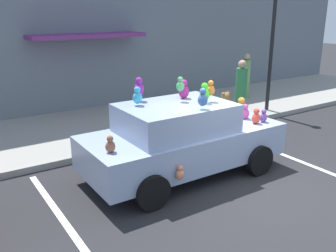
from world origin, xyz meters
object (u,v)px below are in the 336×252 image
teddy_bear_on_sidewalk (225,105)px  pedestrian_walking_past (241,90)px  street_lamp_post (273,30)px  plush_covered_car (183,138)px  pedestrian_near_shopfront (246,77)px

teddy_bear_on_sidewalk → pedestrian_walking_past: bearing=-11.8°
street_lamp_post → plush_covered_car: bearing=-155.6°
pedestrian_near_shopfront → pedestrian_walking_past: pedestrian_walking_past is taller
street_lamp_post → pedestrian_near_shopfront: bearing=68.2°
plush_covered_car → street_lamp_post: street_lamp_post is taller
plush_covered_car → pedestrian_walking_past: 4.51m
plush_covered_car → teddy_bear_on_sidewalk: 4.15m
teddy_bear_on_sidewalk → street_lamp_post: size_ratio=0.18×
street_lamp_post → pedestrian_near_shopfront: 2.58m
plush_covered_car → street_lamp_post: size_ratio=0.98×
street_lamp_post → pedestrian_walking_past: 2.13m
plush_covered_car → pedestrian_walking_past: plush_covered_car is taller
plush_covered_car → teddy_bear_on_sidewalk: plush_covered_car is taller
plush_covered_car → pedestrian_near_shopfront: bearing=35.0°
pedestrian_walking_past → street_lamp_post: bearing=-1.9°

